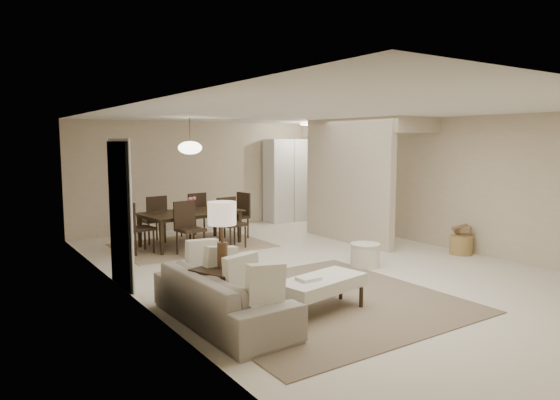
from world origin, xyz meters
TOP-DOWN VIEW (x-y plane):
  - floor at (0.00, 0.00)m, footprint 9.00×9.00m
  - ceiling at (0.00, 0.00)m, footprint 9.00×9.00m
  - back_wall at (0.00, 4.50)m, footprint 6.00×0.00m
  - left_wall at (-3.00, 0.00)m, footprint 0.00×9.00m
  - right_wall at (3.00, 0.00)m, footprint 0.00×9.00m
  - partition at (1.80, 1.25)m, footprint 0.15×2.50m
  - doorway at (-2.97, 0.60)m, footprint 0.04×0.90m
  - pantry_cabinet at (2.35, 4.15)m, footprint 1.20×0.55m
  - flush_light at (2.30, 3.20)m, footprint 0.44×0.44m
  - living_rug at (-1.08, -1.49)m, footprint 3.20×3.20m
  - sofa at (-2.45, -1.49)m, footprint 2.09×0.87m
  - ottoman_bench at (-1.28, -1.79)m, footprint 1.22×0.72m
  - side_table at (-2.40, -1.40)m, footprint 0.70×0.70m
  - table_lamp at (-2.40, -1.40)m, footprint 0.32×0.32m
  - round_pouf at (0.67, -0.49)m, footprint 0.49×0.49m
  - wicker_basket at (2.75, -0.79)m, footprint 0.51×0.51m
  - dining_rug at (-1.00, 2.64)m, footprint 2.80×2.10m
  - dining_table at (-1.00, 2.64)m, footprint 2.04×1.31m
  - dining_chairs at (-1.00, 2.64)m, footprint 2.63×2.04m
  - vase at (-1.00, 2.64)m, footprint 0.21×0.21m
  - yellow_mat at (2.61, 1.84)m, footprint 0.97×0.63m
  - pendant_light at (-1.00, 2.64)m, footprint 0.46×0.46m

SIDE VIEW (x-z plane):
  - floor at x=0.00m, z-range 0.00..0.00m
  - living_rug at x=-1.08m, z-range 0.00..0.01m
  - dining_rug at x=-1.00m, z-range 0.00..0.01m
  - yellow_mat at x=2.61m, z-range 0.00..0.01m
  - wicker_basket at x=2.75m, z-range 0.00..0.34m
  - round_pouf at x=0.67m, z-range 0.00..0.38m
  - sofa at x=-2.45m, z-range 0.00..0.60m
  - side_table at x=-2.40m, z-range 0.00..0.61m
  - ottoman_bench at x=-1.28m, z-range 0.12..0.53m
  - dining_table at x=-1.00m, z-range 0.00..0.68m
  - dining_chairs at x=-1.00m, z-range 0.00..0.97m
  - vase at x=-1.00m, z-range 0.68..0.84m
  - doorway at x=-2.97m, z-range 0.00..2.04m
  - pantry_cabinet at x=2.35m, z-range 0.00..2.10m
  - table_lamp at x=-2.40m, z-range 0.79..1.55m
  - back_wall at x=0.00m, z-range -1.75..4.25m
  - left_wall at x=-3.00m, z-range -3.25..5.75m
  - right_wall at x=3.00m, z-range -3.25..5.75m
  - partition at x=1.80m, z-range 0.00..2.50m
  - pendant_light at x=-1.00m, z-range 1.57..2.27m
  - flush_light at x=2.30m, z-range 2.44..2.48m
  - ceiling at x=0.00m, z-range 2.50..2.50m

